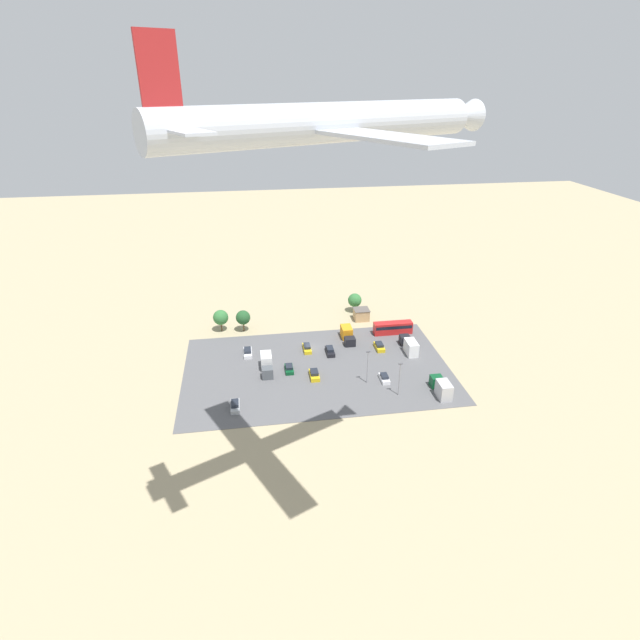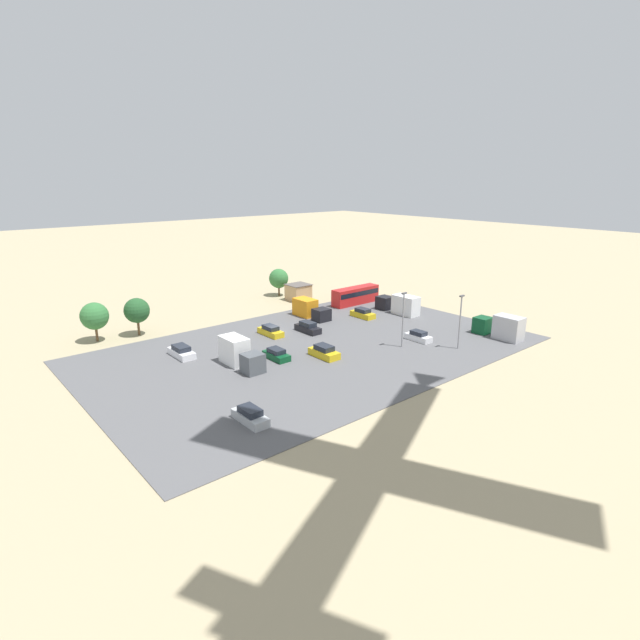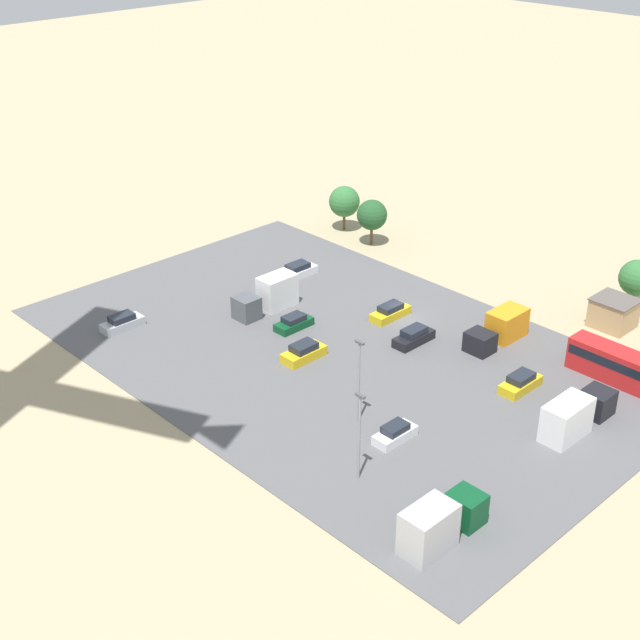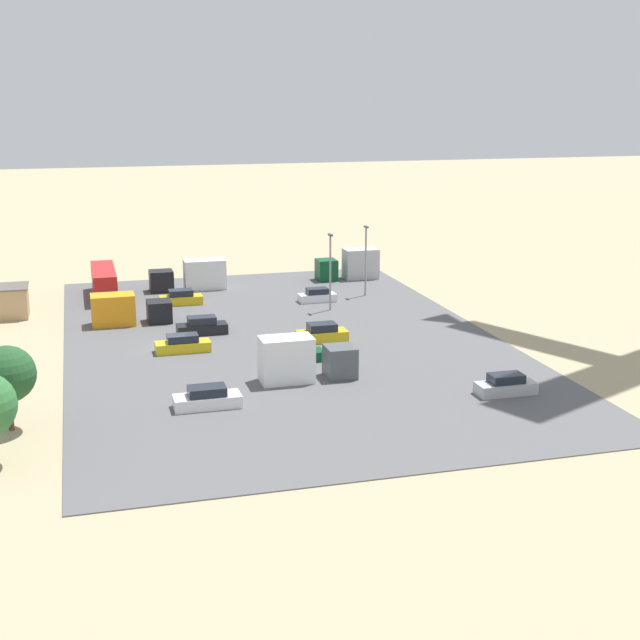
# 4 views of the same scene
# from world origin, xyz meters

# --- Properties ---
(ground_plane) EXTENTS (400.00, 400.00, 0.00)m
(ground_plane) POSITION_xyz_m (0.00, 0.00, 0.00)
(ground_plane) COLOR tan
(parking_lot_surface) EXTENTS (60.71, 38.17, 0.08)m
(parking_lot_surface) POSITION_xyz_m (0.00, 9.94, 0.04)
(parking_lot_surface) COLOR #565659
(parking_lot_surface) RESTS_ON ground
(shed_building) EXTENTS (4.21, 4.01, 3.15)m
(shed_building) POSITION_xyz_m (-16.02, -14.42, 1.58)
(shed_building) COLOR tan
(shed_building) RESTS_ON ground
(bus) EXTENTS (10.12, 2.47, 3.17)m
(bus) POSITION_xyz_m (-22.28, -4.88, 1.79)
(bus) COLOR red
(bus) RESTS_ON ground
(parked_car_0) EXTENTS (1.71, 4.00, 1.47)m
(parked_car_0) POSITION_xyz_m (-14.03, 16.96, 0.69)
(parked_car_0) COLOR silver
(parked_car_0) RESTS_ON ground
(parked_car_1) EXTENTS (1.97, 4.77, 1.55)m
(parked_car_1) POSITION_xyz_m (15.64, 0.76, 0.72)
(parked_car_1) COLOR silver
(parked_car_1) RESTS_ON ground
(parked_car_2) EXTENTS (1.91, 4.46, 1.57)m
(parked_car_2) POSITION_xyz_m (-16.65, 2.76, 0.73)
(parked_car_2) COLOR gold
(parked_car_2) RESTS_ON ground
(parked_car_3) EXTENTS (1.81, 4.70, 1.52)m
(parked_car_3) POSITION_xyz_m (1.15, 0.80, 0.71)
(parked_car_3) COLOR gold
(parked_car_3) RESTS_ON ground
(parked_car_4) EXTENTS (1.82, 4.62, 1.66)m
(parked_car_4) POSITION_xyz_m (-4.19, 3.21, 0.77)
(parked_car_4) COLOR black
(parked_car_4) RESTS_ON ground
(parked_car_5) EXTENTS (1.79, 4.48, 1.54)m
(parked_car_5) POSITION_xyz_m (18.66, 22.55, 0.72)
(parked_car_5) COLOR #ADB2B7
(parked_car_5) RESTS_ON ground
(parked_car_6) EXTENTS (1.83, 4.14, 1.44)m
(parked_car_6) POSITION_xyz_m (6.44, 9.75, 0.68)
(parked_car_6) COLOR #0C4723
(parked_car_6) RESTS_ON ground
(parked_car_7) EXTENTS (1.99, 4.50, 1.65)m
(parked_car_7) POSITION_xyz_m (1.13, 13.28, 0.77)
(parked_car_7) COLOR gold
(parked_car_7) RESTS_ON ground
(parked_truck_0) EXTENTS (2.60, 7.57, 2.98)m
(parked_truck_0) POSITION_xyz_m (-9.82, -3.27, 1.44)
(parked_truck_0) COLOR black
(parked_truck_0) RESTS_ON ground
(parked_truck_1) EXTENTS (2.44, 8.51, 3.36)m
(parked_truck_1) POSITION_xyz_m (-23.60, 4.94, 1.62)
(parked_truck_1) COLOR black
(parked_truck_1) RESTS_ON ground
(parked_truck_2) EXTENTS (2.50, 7.40, 3.56)m
(parked_truck_2) POSITION_xyz_m (-24.51, 24.02, 1.71)
(parked_truck_2) COLOR #0C4723
(parked_truck_2) RESTS_ON ground
(parked_truck_3) EXTENTS (2.46, 7.50, 3.54)m
(parked_truck_3) POSITION_xyz_m (11.46, 8.77, 1.70)
(parked_truck_3) COLOR #4C5156
(parked_truck_3) RESTS_ON ground
(tree_near_shed) EXTENTS (3.90, 3.90, 5.50)m
(tree_near_shed) POSITION_xyz_m (-15.31, -19.94, 3.53)
(tree_near_shed) COLOR brown
(tree_near_shed) RESTS_ON ground
(tree_apron_mid) EXTENTS (4.00, 4.00, 5.86)m
(tree_apron_mid) POSITION_xyz_m (22.20, -13.44, 3.85)
(tree_apron_mid) COLOR brown
(tree_apron_mid) RESTS_ON ground
(tree_apron_far) EXTENTS (3.79, 3.79, 5.80)m
(tree_apron_far) POSITION_xyz_m (16.37, -12.43, 3.88)
(tree_apron_far) COLOR brown
(tree_apron_far) RESTS_ON ground
(light_pole_lot_centre) EXTENTS (0.90, 0.28, 7.70)m
(light_pole_lot_centre) POSITION_xyz_m (-15.48, 22.85, 4.35)
(light_pole_lot_centre) COLOR gray
(light_pole_lot_centre) RESTS_ON ground
(light_pole_lot_edge) EXTENTS (0.90, 0.28, 7.89)m
(light_pole_lot_edge) POSITION_xyz_m (-10.01, 17.25, 4.45)
(light_pole_lot_edge) COLOR gray
(light_pole_lot_edge) RESTS_ON ground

